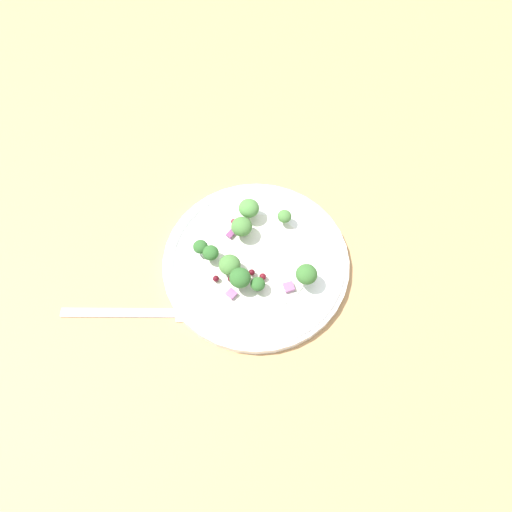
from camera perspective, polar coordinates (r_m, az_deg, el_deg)
ground_plane at (r=74.60cm, az=0.52°, el=0.66°), size 180.00×180.00×2.00cm
plate at (r=71.64cm, az=0.00°, el=-0.67°), size 25.01×25.01×1.70cm
dressing_pool at (r=71.24cm, az=0.00°, el=-0.51°), size 14.51×14.51×0.20cm
broccoli_floret_0 at (r=70.14cm, az=-4.87°, el=0.32°), size 2.15×2.15×2.17cm
broccoli_floret_1 at (r=68.07cm, az=0.19°, el=-3.03°), size 1.93×1.93×1.95cm
broccoli_floret_2 at (r=69.09cm, az=-2.84°, el=-0.97°), size 2.85×2.85×2.88cm
broccoli_floret_3 at (r=72.80cm, az=-0.77°, el=5.11°), size 2.81×2.81×2.84cm
broccoli_floret_4 at (r=67.62cm, az=-1.72°, el=-2.37°), size 2.75×2.75×2.79cm
broccoli_floret_5 at (r=70.91cm, az=-5.96°, el=0.98°), size 1.98×1.98×2.01cm
broccoli_floret_6 at (r=68.12cm, az=5.42°, el=-1.98°), size 2.78×2.78×2.82cm
broccoli_floret_7 at (r=72.78cm, az=3.06°, el=4.24°), size 1.93×1.93×1.96cm
broccoli_floret_8 at (r=71.29cm, az=-1.54°, el=3.14°), size 2.83×2.83×2.86cm
cranberry_0 at (r=69.35cm, az=0.73°, el=-2.22°), size 0.91×0.91×0.91cm
cranberry_1 at (r=69.53cm, az=-0.46°, el=-1.76°), size 0.85×0.85×0.85cm
cranberry_2 at (r=73.62cm, az=-2.42°, el=3.71°), size 0.74×0.74×0.74cm
cranberry_3 at (r=69.40cm, az=-2.69°, el=-2.48°), size 0.84×0.84×0.84cm
cranberry_4 at (r=69.54cm, az=-4.31°, el=-2.42°), size 0.84×0.84×0.84cm
onion_bit_0 at (r=68.71cm, az=-2.64°, el=-4.04°), size 1.33×1.39×0.47cm
onion_bit_1 at (r=72.71cm, az=-2.67°, el=2.44°), size 1.58×1.24×0.38cm
onion_bit_2 at (r=69.16cm, az=3.53°, el=-3.31°), size 1.57×1.56×0.48cm
fork at (r=70.94cm, az=-12.12°, el=-5.94°), size 16.49×11.79×0.50cm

